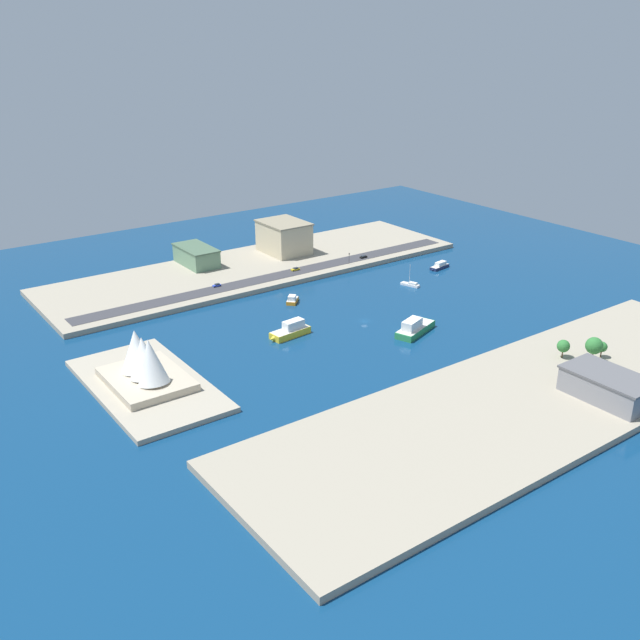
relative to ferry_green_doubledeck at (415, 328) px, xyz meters
The scene contains 19 objects.
ground_plane 25.77m from the ferry_green_doubledeck, 20.92° to the left, with size 440.00×440.00×0.00m, color navy.
quay_west 71.99m from the ferry_green_doubledeck, behind, with size 70.00×240.00×2.59m, color #9E937F.
quay_east 119.66m from the ferry_green_doubledeck, ahead, with size 70.00×240.00×2.59m, color #9E937F.
peninsula_point 119.40m from the ferry_green_doubledeck, 79.81° to the left, with size 74.10×38.44×2.00m, color #A89E89.
road_strip 96.59m from the ferry_green_doubledeck, ahead, with size 10.88×228.00×0.15m, color #38383D.
ferry_green_doubledeck is the anchor object (origin of this frame).
sailboat_small_white 62.97m from the ferry_green_doubledeck, 41.04° to the right, with size 11.27×6.00×11.83m.
ferry_yellow_fast 55.26m from the ferry_green_doubledeck, 57.11° to the left, with size 8.88×20.92×6.81m.
water_taxi_orange 67.56m from the ferry_green_doubledeck, 19.83° to the left, with size 9.80×9.78×4.07m.
patrol_launch_navy 95.72m from the ferry_green_doubledeck, 51.44° to the right, with size 6.45×14.42×3.81m.
office_block_beige 132.20m from the ferry_green_doubledeck, ahead, with size 29.61×23.16×18.47m.
terminal_long_green 144.48m from the ferry_green_doubledeck, 14.74° to the left, with size 30.14×15.82×10.26m.
warehouse_low_gray 89.22m from the ferry_green_doubledeck, behind, with size 31.28×18.21×9.61m.
hatchback_blue 109.61m from the ferry_green_doubledeck, 24.51° to the left, with size 1.83×4.27×1.51m.
suv_black 104.84m from the ferry_green_doubledeck, 26.59° to the right, with size 1.94×4.64×1.48m.
taxi_yellow_cab 97.80m from the ferry_green_doubledeck, ahead, with size 2.19×4.87×1.58m.
traffic_light_waterfront 95.69m from the ferry_green_doubledeck, 20.28° to the right, with size 0.36×0.36×6.50m.
opera_landmark 119.76m from the ferry_green_doubledeck, 79.52° to the left, with size 35.92×26.94×20.54m.
park_tree_cluster 72.80m from the ferry_green_doubledeck, 153.27° to the right, with size 15.54×17.51×10.56m.
Camera 1 is at (-234.72, 195.47, 125.89)m, focal length 39.88 mm.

